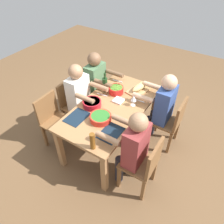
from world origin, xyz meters
The scene contains 25 objects.
ground_plane centered at (0.00, 0.00, 0.00)m, with size 8.00×8.00×0.00m, color brown.
dining_table centered at (0.00, 0.00, 0.65)m, with size 1.61×0.85×0.74m.
chair_near_left centered at (-0.44, -0.74, 0.48)m, with size 0.40×0.40×0.85m.
diner_near_left centered at (-0.44, -0.56, 0.70)m, with size 0.41×0.53×1.20m.
chair_near_right centered at (0.44, -0.74, 0.48)m, with size 0.40×0.40×0.85m.
chair_far_right centered at (0.44, 0.74, 0.48)m, with size 0.40×0.40×0.85m.
diner_far_right centered at (0.44, 0.56, 0.70)m, with size 0.41×0.53×1.20m.
chair_near_center centered at (0.00, -0.74, 0.48)m, with size 0.40×0.40×0.85m.
diner_near_center centered at (0.00, -0.56, 0.70)m, with size 0.41×0.53×1.20m.
chair_far_left centered at (-0.44, 0.74, 0.48)m, with size 0.40×0.40×0.85m.
diner_far_left centered at (-0.44, 0.56, 0.70)m, with size 0.41×0.53×1.20m.
serving_bowl_greens centered at (0.32, 0.03, 0.78)m, with size 0.27×0.27×0.08m.
serving_bowl_fruit centered at (0.15, -0.23, 0.79)m, with size 0.25×0.25×0.09m.
serving_bowl_salad centered at (-0.30, -0.12, 0.80)m, with size 0.22×0.22×0.10m.
cutting_board centered at (-0.54, 0.15, 0.75)m, with size 0.40×0.22×0.02m, color tan.
bread_loaf centered at (-0.54, 0.15, 0.81)m, with size 0.32×0.11×0.09m, color tan.
wine_bottle centered at (-0.28, -0.30, 0.85)m, with size 0.08×0.08×0.29m.
beer_bottle centered at (0.74, 0.22, 0.85)m, with size 0.06×0.06×0.22m, color brown.
wine_glass centered at (-0.17, 0.24, 0.86)m, with size 0.08×0.08×0.17m.
fork_near_left centered at (-0.58, -0.26, 0.74)m, with size 0.02×0.17×0.01m, color silver.
placemat_near_right centered at (0.44, -0.26, 0.74)m, with size 0.32×0.23×0.01m, color #142333.
placemat_far_right centered at (0.44, 0.26, 0.74)m, with size 0.32×0.23×0.01m, color #142333.
fork_near_center centered at (-0.14, -0.26, 0.74)m, with size 0.02×0.17×0.01m, color silver.
fork_far_left centered at (-0.30, 0.26, 0.74)m, with size 0.02×0.17×0.01m, color silver.
napkin_stack centered at (-0.14, 0.02, 0.75)m, with size 0.14×0.14×0.02m, color white.
Camera 1 is at (1.91, 1.21, 2.60)m, focal length 33.79 mm.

